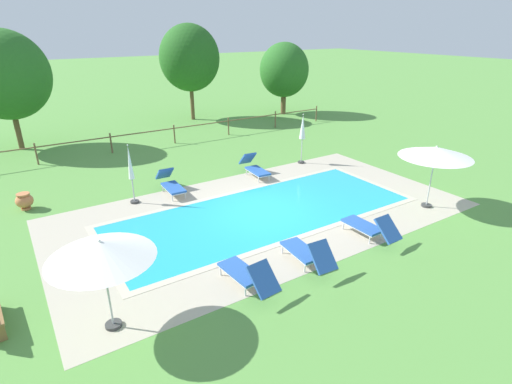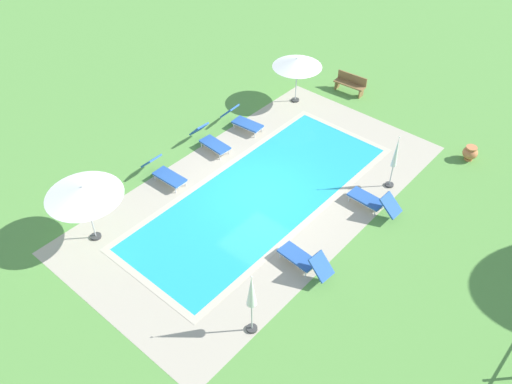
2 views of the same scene
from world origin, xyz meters
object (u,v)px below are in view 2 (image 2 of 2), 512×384
object	(u,v)px
sun_lounger_north_near_steps	(305,260)
patio_umbrella_closed_row_west	(395,157)
sun_lounger_south_near_corner	(373,201)
sun_lounger_north_mid	(164,172)
wooden_bench_lawn_side	(350,83)
sun_lounger_north_far	(242,121)
patio_umbrella_open_foreground	(297,63)
patio_umbrella_closed_row_mid_west	(252,294)
terracotta_urn_near_fence	(470,153)
patio_umbrella_open_by_bench	(83,192)
sun_lounger_north_end	(210,140)

from	to	relation	value
sun_lounger_north_near_steps	patio_umbrella_closed_row_west	size ratio (longest dim) A/B	0.87
sun_lounger_south_near_corner	patio_umbrella_closed_row_west	size ratio (longest dim) A/B	0.88
sun_lounger_north_mid	wooden_bench_lawn_side	bearing A→B (deg)	170.43
sun_lounger_south_near_corner	wooden_bench_lawn_side	size ratio (longest dim) A/B	1.30
sun_lounger_north_mid	sun_lounger_north_far	xyz separation A→B (m)	(-4.52, -0.11, 0.00)
patio_umbrella_open_foreground	patio_umbrella_closed_row_mid_west	bearing A→B (deg)	32.10
terracotta_urn_near_fence	patio_umbrella_open_by_bench	bearing A→B (deg)	-31.87
sun_lounger_north_far	terracotta_urn_near_fence	world-z (taller)	sun_lounger_north_far
sun_lounger_north_near_steps	patio_umbrella_closed_row_west	distance (m)	5.43
sun_lounger_north_end	wooden_bench_lawn_side	xyz separation A→B (m)	(-7.43, 1.83, 0.08)
sun_lounger_north_mid	sun_lounger_south_near_corner	size ratio (longest dim) A/B	0.99
sun_lounger_north_end	sun_lounger_south_near_corner	distance (m)	7.03
patio_umbrella_closed_row_mid_west	wooden_bench_lawn_side	size ratio (longest dim) A/B	1.55
patio_umbrella_closed_row_west	terracotta_urn_near_fence	world-z (taller)	patio_umbrella_closed_row_west
sun_lounger_north_mid	patio_umbrella_closed_row_west	world-z (taller)	patio_umbrella_closed_row_west
patio_umbrella_closed_row_west	terracotta_urn_near_fence	bearing A→B (deg)	155.87
patio_umbrella_closed_row_west	wooden_bench_lawn_side	xyz separation A→B (m)	(-4.72, -4.91, -0.89)
sun_lounger_north_near_steps	patio_umbrella_open_by_bench	xyz separation A→B (m)	(3.54, -6.14, 1.68)
sun_lounger_north_mid	patio_umbrella_closed_row_mid_west	size ratio (longest dim) A/B	0.83
sun_lounger_north_near_steps	patio_umbrella_closed_row_west	xyz separation A→B (m)	(-5.34, -0.02, 0.97)
patio_umbrella_open_by_bench	patio_umbrella_closed_row_west	xyz separation A→B (m)	(-8.88, 6.12, -0.70)
sun_lounger_north_near_steps	wooden_bench_lawn_side	xyz separation A→B (m)	(-10.06, -4.93, 0.08)
sun_lounger_north_mid	sun_lounger_north_far	size ratio (longest dim) A/B	0.99
sun_lounger_north_mid	patio_umbrella_closed_row_west	size ratio (longest dim) A/B	0.87
patio_umbrella_open_foreground	wooden_bench_lawn_side	size ratio (longest dim) A/B	1.44
sun_lounger_north_end	patio_umbrella_closed_row_mid_west	distance (m)	9.00
sun_lounger_south_near_corner	patio_umbrella_closed_row_west	xyz separation A→B (m)	(-1.52, -0.19, 0.98)
sun_lounger_south_near_corner	sun_lounger_north_far	bearing A→B (deg)	-96.00
sun_lounger_north_near_steps	sun_lounger_south_near_corner	bearing A→B (deg)	177.51
terracotta_urn_near_fence	sun_lounger_north_end	bearing A→B (deg)	-53.31
sun_lounger_north_mid	patio_umbrella_open_by_bench	world-z (taller)	patio_umbrella_open_by_bench
sun_lounger_north_near_steps	sun_lounger_north_far	size ratio (longest dim) A/B	1.00
sun_lounger_north_end	patio_umbrella_closed_row_west	size ratio (longest dim) A/B	0.86
sun_lounger_north_mid	patio_umbrella_open_foreground	bearing A→B (deg)	178.16
sun_lounger_north_near_steps	sun_lounger_north_mid	size ratio (longest dim) A/B	1.00
sun_lounger_north_far	sun_lounger_south_near_corner	size ratio (longest dim) A/B	1.00
sun_lounger_north_near_steps	patio_umbrella_closed_row_mid_west	world-z (taller)	patio_umbrella_closed_row_mid_west
sun_lounger_north_near_steps	patio_umbrella_closed_row_mid_west	size ratio (longest dim) A/B	0.83
sun_lounger_north_end	patio_umbrella_closed_row_mid_west	world-z (taller)	patio_umbrella_closed_row_mid_west
sun_lounger_south_near_corner	patio_umbrella_closed_row_west	world-z (taller)	patio_umbrella_closed_row_west
sun_lounger_south_near_corner	wooden_bench_lawn_side	bearing A→B (deg)	-140.76
patio_umbrella_closed_row_west	patio_umbrella_closed_row_mid_west	xyz separation A→B (m)	(8.18, 0.30, 0.25)
sun_lounger_north_mid	sun_lounger_south_near_corner	xyz separation A→B (m)	(-3.79, 6.79, -0.00)
sun_lounger_north_mid	sun_lounger_north_end	xyz separation A→B (m)	(-2.61, -0.14, 0.01)
patio_umbrella_closed_row_mid_west	terracotta_urn_near_fence	size ratio (longest dim) A/B	3.87
sun_lounger_south_near_corner	patio_umbrella_closed_row_west	bearing A→B (deg)	-173.02
sun_lounger_north_near_steps	patio_umbrella_open_foreground	world-z (taller)	patio_umbrella_open_foreground
patio_umbrella_closed_row_mid_west	sun_lounger_south_near_corner	bearing A→B (deg)	-179.06
sun_lounger_north_far	patio_umbrella_open_foreground	bearing A→B (deg)	173.58
patio_umbrella_open_foreground	patio_umbrella_closed_row_mid_west	size ratio (longest dim) A/B	0.93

